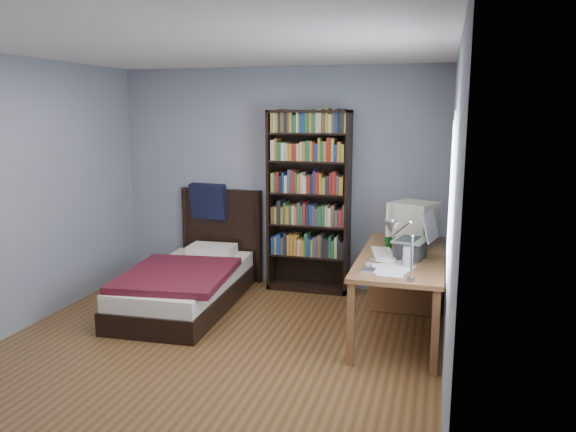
# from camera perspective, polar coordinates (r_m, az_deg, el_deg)

# --- Properties ---
(room) EXTENTS (4.20, 4.24, 2.50)m
(room) POSITION_cam_1_polar(r_m,az_deg,el_deg) (4.51, -8.27, 0.78)
(room) COLOR #563819
(room) RESTS_ON ground
(desk) EXTENTS (0.75, 1.73, 0.73)m
(desk) POSITION_cam_1_polar(r_m,az_deg,el_deg) (5.74, 11.76, -5.69)
(desk) COLOR brown
(desk) RESTS_ON floor
(crt_monitor) EXTENTS (0.50, 0.46, 0.43)m
(crt_monitor) POSITION_cam_1_polar(r_m,az_deg,el_deg) (5.56, 12.63, -0.42)
(crt_monitor) COLOR beige
(crt_monitor) RESTS_ON desk
(laptop) EXTENTS (0.40, 0.39, 0.42)m
(laptop) POSITION_cam_1_polar(r_m,az_deg,el_deg) (5.07, 12.53, -2.94)
(laptop) COLOR #2D2D30
(laptop) RESTS_ON desk
(desk_lamp) EXTENTS (0.21, 0.46, 0.55)m
(desk_lamp) POSITION_cam_1_polar(r_m,az_deg,el_deg) (4.01, 10.85, -1.76)
(desk_lamp) COLOR #99999E
(desk_lamp) RESTS_ON desk
(keyboard) EXTENTS (0.27, 0.48, 0.04)m
(keyboard) POSITION_cam_1_polar(r_m,az_deg,el_deg) (5.12, 9.61, -3.86)
(keyboard) COLOR beige
(keyboard) RESTS_ON desk
(speaker) EXTENTS (0.09, 0.09, 0.17)m
(speaker) POSITION_cam_1_polar(r_m,az_deg,el_deg) (4.81, 12.09, -4.10)
(speaker) COLOR gray
(speaker) RESTS_ON desk
(soda_can) EXTENTS (0.06, 0.06, 0.11)m
(soda_can) POSITION_cam_1_polar(r_m,az_deg,el_deg) (5.41, 10.17, -2.63)
(soda_can) COLOR #093407
(soda_can) RESTS_ON desk
(mouse) EXTENTS (0.07, 0.12, 0.04)m
(mouse) POSITION_cam_1_polar(r_m,az_deg,el_deg) (5.48, 11.80, -2.94)
(mouse) COLOR silver
(mouse) RESTS_ON desk
(phone_silver) EXTENTS (0.05, 0.09, 0.02)m
(phone_silver) POSITION_cam_1_polar(r_m,az_deg,el_deg) (4.94, 8.54, -4.45)
(phone_silver) COLOR silver
(phone_silver) RESTS_ON desk
(phone_grey) EXTENTS (0.05, 0.09, 0.02)m
(phone_grey) POSITION_cam_1_polar(r_m,az_deg,el_deg) (4.79, 8.17, -4.90)
(phone_grey) COLOR gray
(phone_grey) RESTS_ON desk
(external_drive) EXTENTS (0.11, 0.11, 0.02)m
(external_drive) POSITION_cam_1_polar(r_m,az_deg,el_deg) (4.61, 8.15, -5.51)
(external_drive) COLOR gray
(external_drive) RESTS_ON desk
(bookshelf) EXTENTS (0.91, 0.30, 2.02)m
(bookshelf) POSITION_cam_1_polar(r_m,az_deg,el_deg) (6.25, 2.12, 1.46)
(bookshelf) COLOR black
(bookshelf) RESTS_ON floor
(bed) EXTENTS (1.14, 2.05, 1.16)m
(bed) POSITION_cam_1_polar(r_m,az_deg,el_deg) (6.05, -9.99, -6.39)
(bed) COLOR black
(bed) RESTS_ON floor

